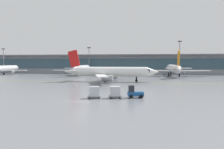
{
  "coord_description": "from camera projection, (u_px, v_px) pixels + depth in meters",
  "views": [
    {
      "loc": [
        11.32,
        -34.53,
        6.09
      ],
      "look_at": [
        1.36,
        20.68,
        3.0
      ],
      "focal_mm": 38.22,
      "sensor_mm": 36.0,
      "label": 1
    }
  ],
  "objects": [
    {
      "name": "cargo_dolly_lead",
      "position": [
        115.0,
        92.0,
        39.64
      ],
      "size": [
        2.41,
        2.04,
        1.94
      ],
      "rotation": [
        0.0,
        0.0,
        0.23
      ],
      "color": "#595B60",
      "rests_on": "ground_plane"
    },
    {
      "name": "gate_airplane_2",
      "position": [
        174.0,
        69.0,
        97.46
      ],
      "size": [
        28.93,
        31.17,
        10.32
      ],
      "rotation": [
        0.0,
        0.0,
        1.63
      ],
      "color": "white",
      "rests_on": "ground_plane"
    },
    {
      "name": "cargo_dolly_trailing",
      "position": [
        94.0,
        92.0,
        39.45
      ],
      "size": [
        2.41,
        2.04,
        1.94
      ],
      "rotation": [
        0.0,
        0.0,
        0.23
      ],
      "color": "#595B60",
      "rests_on": "ground_plane"
    },
    {
      "name": "baggage_tug",
      "position": [
        134.0,
        92.0,
        39.83
      ],
      "size": [
        2.85,
        2.11,
        2.1
      ],
      "rotation": [
        0.0,
        0.0,
        0.23
      ],
      "color": "#194C8C",
      "rests_on": "ground_plane"
    },
    {
      "name": "taxiway_centreline_stripe",
      "position": [
        111.0,
        82.0,
        69.64
      ],
      "size": [
        110.0,
        1.75,
        0.01
      ],
      "primitive_type": "cube",
      "rotation": [
        0.0,
        0.0,
        0.01
      ],
      "color": "yellow",
      "rests_on": "ground_plane"
    },
    {
      "name": "apron_light_mast_2",
      "position": [
        180.0,
        56.0,
        110.46
      ],
      "size": [
        1.8,
        0.36,
        15.65
      ],
      "color": "gray",
      "rests_on": "ground_plane"
    },
    {
      "name": "gate_airplane_1",
      "position": [
        82.0,
        69.0,
        105.94
      ],
      "size": [
        26.72,
        28.77,
        9.53
      ],
      "rotation": [
        0.0,
        0.0,
        1.63
      ],
      "color": "white",
      "rests_on": "ground_plane"
    },
    {
      "name": "apron_light_mast_0",
      "position": [
        4.0,
        59.0,
        125.26
      ],
      "size": [
        1.8,
        0.36,
        12.87
      ],
      "color": "gray",
      "rests_on": "ground_plane"
    },
    {
      "name": "taxiing_regional_jet",
      "position": [
        111.0,
        72.0,
        71.51
      ],
      "size": [
        29.13,
        27.16,
        9.67
      ],
      "rotation": [
        0.0,
        0.0,
        0.01
      ],
      "color": "white",
      "rests_on": "ground_plane"
    },
    {
      "name": "gate_airplane_0",
      "position": [
        2.0,
        69.0,
        110.6
      ],
      "size": [
        25.39,
        27.33,
        9.05
      ],
      "rotation": [
        0.0,
        0.0,
        1.52
      ],
      "color": "white",
      "rests_on": "ground_plane"
    },
    {
      "name": "ground_plane",
      "position": [
        79.0,
        101.0,
        36.27
      ],
      "size": [
        400.0,
        400.0,
        0.0
      ],
      "primitive_type": "plane",
      "color": "slate"
    },
    {
      "name": "apron_light_mast_1",
      "position": [
        89.0,
        59.0,
        119.46
      ],
      "size": [
        1.8,
        0.36,
        13.2
      ],
      "color": "gray",
      "rests_on": "ground_plane"
    },
    {
      "name": "terminal_concourse",
      "position": [
        132.0,
        64.0,
        121.91
      ],
      "size": [
        202.48,
        11.0,
        9.6
      ],
      "color": "#8C939E",
      "rests_on": "ground_plane"
    }
  ]
}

